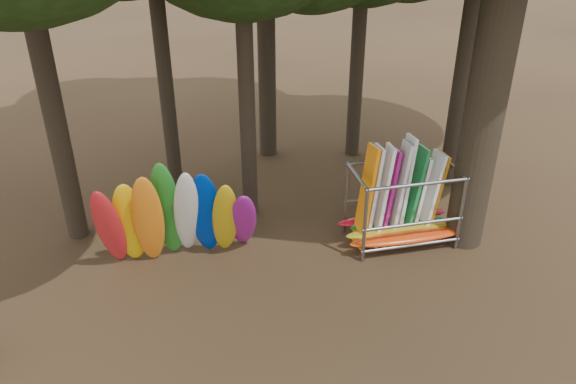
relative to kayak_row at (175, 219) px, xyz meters
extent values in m
plane|color=#47331E|center=(3.27, -0.86, -1.36)|extent=(120.00, 120.00, 0.00)
cylinder|color=black|center=(-2.66, 2.07, 4.40)|extent=(0.54, 0.54, 11.51)
cylinder|color=black|center=(6.51, 5.54, 3.48)|extent=(0.48, 0.48, 9.68)
cylinder|color=black|center=(2.22, 2.26, 3.88)|extent=(0.44, 0.44, 10.48)
ellipsoid|color=red|center=(-1.55, -0.05, -0.02)|extent=(0.83, 1.56, 2.80)
ellipsoid|color=#E5B30C|center=(-1.09, 0.15, -0.07)|extent=(0.78, 1.06, 2.65)
ellipsoid|color=orange|center=(-0.63, -0.10, 0.09)|extent=(0.76, 1.34, 3.00)
ellipsoid|color=#227722|center=(-0.17, 0.16, 0.16)|extent=(0.84, 1.25, 3.12)
ellipsoid|color=silver|center=(0.29, -0.03, 0.12)|extent=(0.70, 1.76, 3.09)
ellipsoid|color=#00289C|center=(0.75, 0.01, 0.03)|extent=(0.92, 1.38, 2.86)
ellipsoid|color=#B49311|center=(1.21, -0.11, -0.11)|extent=(0.67, 1.42, 2.62)
ellipsoid|color=#87167F|center=(1.67, -0.05, -0.26)|extent=(0.82, 1.74, 2.37)
ellipsoid|color=red|center=(5.91, -0.74, -0.94)|extent=(3.23, 0.55, 0.24)
ellipsoid|color=#AC9117|center=(5.91, -0.35, -0.94)|extent=(3.18, 0.55, 0.24)
ellipsoid|color=#186C1C|center=(5.91, 0.01, -0.94)|extent=(2.70, 0.55, 0.24)
ellipsoid|color=red|center=(5.91, 0.30, -0.94)|extent=(3.21, 0.55, 0.24)
cube|color=orange|center=(4.89, -0.12, 0.05)|extent=(0.49, 0.82, 2.83)
cube|color=white|center=(5.12, 0.05, 0.00)|extent=(0.44, 0.78, 2.73)
cube|color=white|center=(5.34, -0.12, 0.03)|extent=(0.49, 0.77, 2.80)
cube|color=#A51B7B|center=(5.57, 0.09, -0.07)|extent=(0.51, 0.80, 2.59)
cube|color=silver|center=(5.80, -0.10, 0.05)|extent=(0.50, 0.77, 2.83)
cube|color=silver|center=(6.02, 0.09, 0.08)|extent=(0.40, 0.79, 2.91)
cube|color=#1A7737|center=(6.25, -0.03, -0.05)|extent=(0.57, 0.79, 2.63)
cube|color=silver|center=(6.48, 0.07, -0.20)|extent=(0.48, 0.74, 2.34)
cube|color=white|center=(6.70, -0.12, -0.12)|extent=(0.57, 0.79, 2.48)
cube|color=orange|center=(6.93, 0.05, -0.20)|extent=(0.52, 0.75, 2.33)
camera|label=1|loc=(0.05, -12.09, 7.13)|focal=35.00mm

